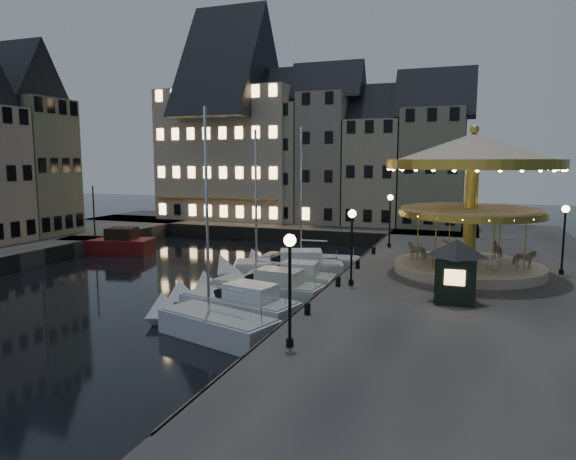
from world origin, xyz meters
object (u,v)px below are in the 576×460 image
at_px(streetlamp_d, 564,230).
at_px(red_fishing_boat, 108,245).
at_px(motorboat_b, 233,306).
at_px(motorboat_f, 303,264).
at_px(streetlamp_a, 290,274).
at_px(bollard_a, 307,308).
at_px(motorboat_a, 209,325).
at_px(streetlamp_b, 352,236).
at_px(bollard_b, 338,281).
at_px(carousel, 472,176).
at_px(bollard_c, 358,264).
at_px(ticket_kiosk, 456,260).
at_px(bollard_d, 374,250).
at_px(motorboat_d, 283,282).
at_px(motorboat_e, 282,269).
at_px(streetlamp_c, 390,213).
at_px(motorboat_c, 260,289).

xyz_separation_m(streetlamp_d, red_fishing_boat, (-35.32, 2.59, -3.31)).
xyz_separation_m(motorboat_b, motorboat_f, (-0.20, 12.23, -0.11)).
bearing_deg(streetlamp_a, bollard_a, 98.53).
relative_size(streetlamp_d, motorboat_a, 0.37).
distance_m(streetlamp_b, bollard_b, 2.54).
xyz_separation_m(motorboat_a, carousel, (11.17, 12.33, 6.63)).
bearing_deg(carousel, streetlamp_a, -110.99).
height_order(bollard_a, red_fishing_boat, red_fishing_boat).
bearing_deg(motorboat_b, red_fishing_boat, 144.42).
bearing_deg(carousel, red_fishing_boat, 172.57).
height_order(streetlamp_b, motorboat_f, motorboat_f).
xyz_separation_m(bollard_a, red_fishing_boat, (-23.42, 15.59, -0.89)).
bearing_deg(motorboat_f, bollard_c, -38.64).
distance_m(carousel, ticket_kiosk, 8.16).
height_order(streetlamp_d, bollard_d, streetlamp_d).
xyz_separation_m(motorboat_a, red_fishing_boat, (-18.86, 16.24, 0.17)).
relative_size(motorboat_d, motorboat_e, 0.77).
bearing_deg(carousel, bollard_b, -136.97).
bearing_deg(bollard_d, motorboat_a, -105.30).
relative_size(bollard_d, motorboat_b, 0.08).
bearing_deg(motorboat_d, bollard_a, -62.90).
distance_m(bollard_c, bollard_d, 5.50).
xyz_separation_m(bollard_c, motorboat_b, (-4.77, -8.25, -0.96)).
bearing_deg(motorboat_a, red_fishing_boat, 139.26).
bearing_deg(motorboat_e, motorboat_a, -85.33).
xyz_separation_m(streetlamp_a, carousel, (6.01, 15.67, 3.15)).
bearing_deg(streetlamp_c, motorboat_f, -137.99).
xyz_separation_m(bollard_d, motorboat_d, (-4.16, -7.88, -0.97)).
distance_m(bollard_c, carousel, 8.72).
height_order(bollard_d, motorboat_c, motorboat_c).
height_order(streetlamp_d, red_fishing_boat, red_fishing_boat).
bearing_deg(motorboat_f, streetlamp_b, -56.67).
relative_size(streetlamp_d, motorboat_d, 0.64).
distance_m(bollard_a, motorboat_a, 4.73).
xyz_separation_m(streetlamp_d, bollard_b, (-11.90, -7.50, -2.41)).
relative_size(bollard_b, carousel, 0.06).
distance_m(streetlamp_d, bollard_b, 14.27).
xyz_separation_m(bollard_b, motorboat_b, (-4.77, -3.25, -0.96)).
distance_m(streetlamp_d, motorboat_c, 18.41).
distance_m(motorboat_a, carousel, 17.91).
height_order(bollard_a, ticket_kiosk, ticket_kiosk).
xyz_separation_m(streetlamp_b, bollard_b, (-0.60, -0.50, -2.41)).
bearing_deg(streetlamp_c, red_fishing_boat, -170.74).
distance_m(bollard_c, motorboat_a, 12.10).
bearing_deg(motorboat_e, streetlamp_c, 51.47).
xyz_separation_m(streetlamp_b, motorboat_e, (-6.17, 5.75, -3.37)).
distance_m(motorboat_a, ticket_kiosk, 12.12).
bearing_deg(bollard_b, motorboat_e, 131.71).
bearing_deg(bollard_b, streetlamp_b, 39.81).
bearing_deg(streetlamp_d, streetlamp_a, -123.61).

